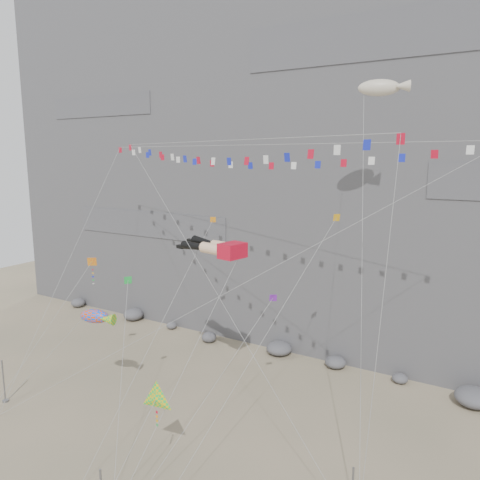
# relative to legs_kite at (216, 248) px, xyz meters

# --- Properties ---
(ground) EXTENTS (120.00, 120.00, 0.00)m
(ground) POSITION_rel_legs_kite_xyz_m (0.40, -6.11, -12.94)
(ground) COLOR #9D896C
(ground) RESTS_ON ground
(cliff) EXTENTS (80.00, 28.00, 50.00)m
(cliff) POSITION_rel_legs_kite_xyz_m (0.40, 25.89, 12.06)
(cliff) COLOR slate
(cliff) RESTS_ON ground
(talus_boulders) EXTENTS (60.00, 3.00, 1.20)m
(talus_boulders) POSITION_rel_legs_kite_xyz_m (0.40, 10.89, -12.34)
(talus_boulders) COLOR #59595E
(talus_boulders) RESTS_ON ground
(anchor_pole_left) EXTENTS (0.12, 0.12, 3.65)m
(anchor_pole_left) POSITION_rel_legs_kite_xyz_m (-14.93, -9.13, -11.11)
(anchor_pole_left) COLOR slate
(anchor_pole_left) RESTS_ON ground
(legs_kite) EXTENTS (6.65, 15.71, 18.82)m
(legs_kite) POSITION_rel_legs_kite_xyz_m (0.00, 0.00, 0.00)
(legs_kite) COLOR red
(legs_kite) RESTS_ON ground
(flag_banner_upper) EXTENTS (34.92, 16.71, 29.67)m
(flag_banner_upper) POSITION_rel_legs_kite_xyz_m (1.82, 3.87, 7.94)
(flag_banner_upper) COLOR red
(flag_banner_upper) RESTS_ON ground
(flag_banner_lower) EXTENTS (27.32, 12.08, 25.69)m
(flag_banner_lower) POSITION_rel_legs_kite_xyz_m (1.23, -1.04, 8.12)
(flag_banner_lower) COLOR red
(flag_banner_lower) RESTS_ON ground
(harlequin_kite) EXTENTS (3.94, 9.37, 14.23)m
(harlequin_kite) POSITION_rel_legs_kite_xyz_m (-11.00, -2.75, -1.94)
(harlequin_kite) COLOR red
(harlequin_kite) RESTS_ON ground
(fish_windsock) EXTENTS (8.90, 4.83, 10.85)m
(fish_windsock) POSITION_rel_legs_kite_xyz_m (-7.93, -5.46, -5.40)
(fish_windsock) COLOR #E5470B
(fish_windsock) RESTS_ON ground
(delta_kite) EXTENTS (2.35, 4.69, 7.34)m
(delta_kite) POSITION_rel_legs_kite_xyz_m (2.19, -9.98, -7.49)
(delta_kite) COLOR yellow
(delta_kite) RESTS_ON ground
(blimp_windsock) EXTENTS (5.80, 14.67, 28.43)m
(blimp_windsock) POSITION_rel_legs_kite_xyz_m (10.64, 5.53, 11.87)
(blimp_windsock) COLOR beige
(blimp_windsock) RESTS_ON ground
(small_kite_a) EXTENTS (1.38, 16.67, 21.76)m
(small_kite_a) POSITION_rel_legs_kite_xyz_m (-2.09, 2.33, 1.33)
(small_kite_a) COLOR orange
(small_kite_a) RESTS_ON ground
(small_kite_b) EXTENTS (3.78, 11.67, 15.00)m
(small_kite_b) POSITION_rel_legs_kite_xyz_m (5.19, -0.50, -3.31)
(small_kite_b) COLOR purple
(small_kite_b) RESTS_ON ground
(small_kite_c) EXTENTS (5.52, 7.58, 13.91)m
(small_kite_c) POSITION_rel_legs_kite_xyz_m (-3.82, -5.83, -1.98)
(small_kite_c) COLOR green
(small_kite_c) RESTS_ON ground
(small_kite_d) EXTENTS (5.48, 15.38, 22.04)m
(small_kite_d) POSITION_rel_legs_kite_xyz_m (9.00, 1.43, 2.44)
(small_kite_d) COLOR orange
(small_kite_d) RESTS_ON ground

